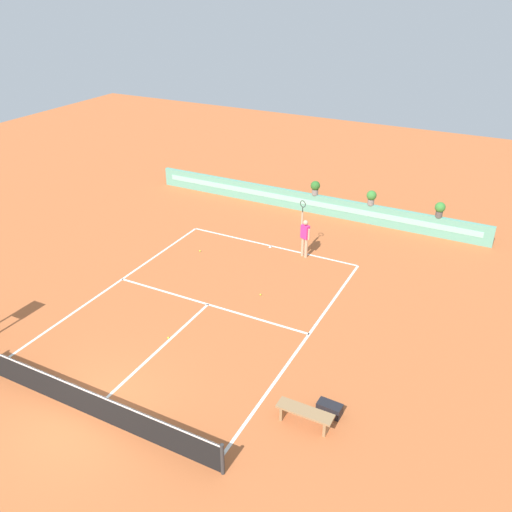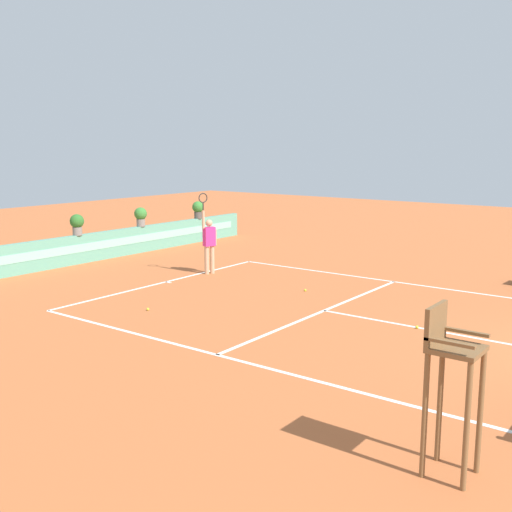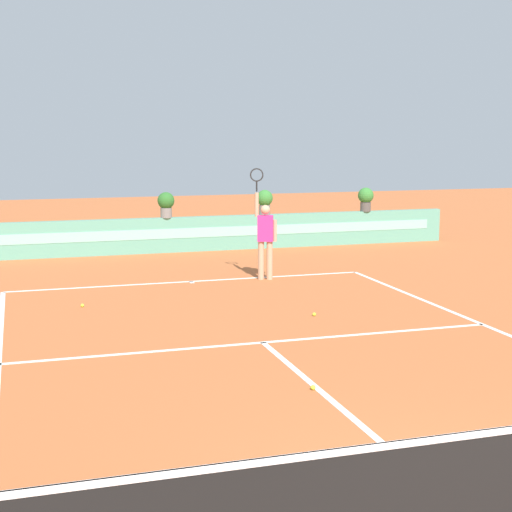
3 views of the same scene
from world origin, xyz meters
TOP-DOWN VIEW (x-y plane):
  - ground_plane at (0.00, 6.00)m, footprint 60.00×60.00m
  - court_lines at (0.00, 6.72)m, footprint 8.32×11.94m
  - net at (0.00, 0.00)m, footprint 8.92×0.10m
  - back_wall_barrier at (0.00, 16.39)m, footprint 18.00×0.21m
  - tennis_player at (1.71, 11.64)m, footprint 0.59×0.33m
  - tennis_ball_near_baseline at (-0.08, 3.96)m, footprint 0.07×0.07m
  - tennis_ball_mid_court at (-2.60, 9.92)m, footprint 0.07×0.07m
  - tennis_ball_by_sideline at (1.47, 7.88)m, footprint 0.07×0.07m
  - potted_plant_centre at (0.29, 16.39)m, footprint 0.48×0.48m
  - potted_plant_far_right at (6.47, 16.39)m, footprint 0.48×0.48m
  - potted_plant_right at (3.22, 16.39)m, footprint 0.48×0.48m

SIDE VIEW (x-z plane):
  - ground_plane at x=0.00m, z-range 0.00..0.00m
  - court_lines at x=0.00m, z-range 0.00..0.01m
  - tennis_ball_near_baseline at x=-0.08m, z-range 0.00..0.07m
  - tennis_ball_mid_court at x=-2.60m, z-range 0.00..0.07m
  - tennis_ball_by_sideline at x=1.47m, z-range 0.00..0.07m
  - back_wall_barrier at x=0.00m, z-range 0.00..1.00m
  - net at x=0.00m, z-range 0.01..1.01m
  - tennis_player at x=1.71m, z-range -0.24..2.34m
  - potted_plant_centre at x=0.29m, z-range 1.05..1.78m
  - potted_plant_far_right at x=6.47m, z-range 1.05..1.78m
  - potted_plant_right at x=3.22m, z-range 1.05..1.78m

